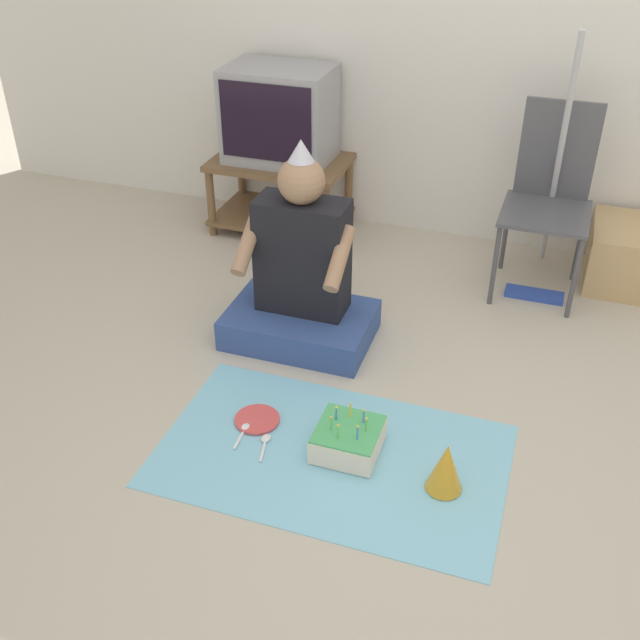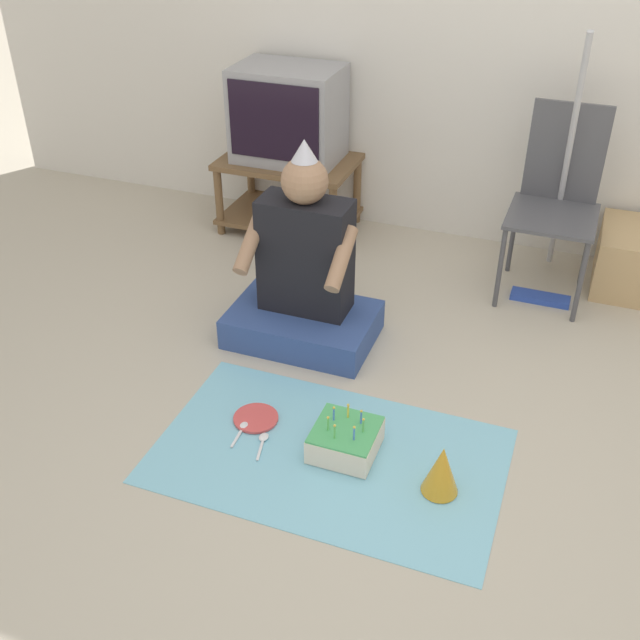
% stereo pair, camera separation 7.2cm
% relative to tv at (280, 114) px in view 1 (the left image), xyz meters
% --- Properties ---
extents(ground_plane, '(16.00, 16.00, 0.00)m').
position_rel_tv_xyz_m(ground_plane, '(1.22, -1.83, -0.66)').
color(ground_plane, '#BCB29E').
extents(tv_stand, '(0.74, 0.48, 0.41)m').
position_rel_tv_xyz_m(tv_stand, '(-0.00, -0.01, -0.41)').
color(tv_stand, brown).
rests_on(tv_stand, ground_plane).
extents(tv, '(0.55, 0.40, 0.49)m').
position_rel_tv_xyz_m(tv, '(0.00, 0.00, 0.00)').
color(tv, '#99999E').
rests_on(tv, tv_stand).
extents(folding_chair, '(0.41, 0.42, 0.90)m').
position_rel_tv_xyz_m(folding_chair, '(1.44, -0.19, -0.16)').
color(folding_chair, '#4C4C51').
rests_on(folding_chair, ground_plane).
extents(dust_mop, '(0.28, 0.44, 1.26)m').
position_rel_tv_xyz_m(dust_mop, '(1.45, -0.23, -0.29)').
color(dust_mop, '#2D4CB2').
rests_on(dust_mop, ground_plane).
extents(person_seated, '(0.63, 0.43, 0.91)m').
position_rel_tv_xyz_m(person_seated, '(0.49, -1.02, -0.37)').
color(person_seated, '#334C8C').
rests_on(person_seated, ground_plane).
extents(party_cloth, '(1.26, 0.76, 0.01)m').
position_rel_tv_xyz_m(party_cloth, '(0.86, -1.72, -0.66)').
color(party_cloth, '#7FC6E0').
rests_on(party_cloth, ground_plane).
extents(birthday_cake, '(0.23, 0.23, 0.17)m').
position_rel_tv_xyz_m(birthday_cake, '(0.91, -1.67, -0.60)').
color(birthday_cake, '#F4E0C6').
rests_on(birthday_cake, party_cloth).
extents(party_hat_blue, '(0.13, 0.13, 0.19)m').
position_rel_tv_xyz_m(party_hat_blue, '(1.28, -1.75, -0.56)').
color(party_hat_blue, gold).
rests_on(party_hat_blue, party_cloth).
extents(paper_plate, '(0.17, 0.17, 0.01)m').
position_rel_tv_xyz_m(paper_plate, '(0.53, -1.63, -0.65)').
color(paper_plate, '#D84C4C').
rests_on(paper_plate, party_cloth).
extents(plastic_spoon_near, '(0.04, 0.15, 0.01)m').
position_rel_tv_xyz_m(plastic_spoon_near, '(0.50, -1.70, -0.65)').
color(plastic_spoon_near, white).
rests_on(plastic_spoon_near, party_cloth).
extents(plastic_spoon_far, '(0.05, 0.14, 0.01)m').
position_rel_tv_xyz_m(plastic_spoon_far, '(0.60, -1.73, -0.65)').
color(plastic_spoon_far, white).
rests_on(plastic_spoon_far, party_cloth).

